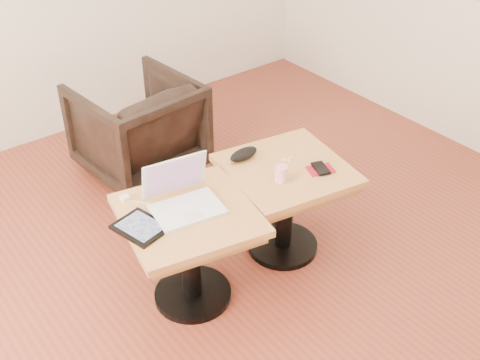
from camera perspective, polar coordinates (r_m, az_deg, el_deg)
room_shell at (r=2.28m, az=0.23°, el=11.29°), size 4.52×4.52×2.71m
side_table_left at (r=2.89m, az=-4.83°, el=-5.18°), size 0.71×0.71×0.55m
side_table_right at (r=3.18m, az=4.33°, el=-0.81°), size 0.70×0.70×0.55m
laptop at (r=2.81m, az=-5.42°, el=-1.74°), size 0.36×0.32×0.23m
tablet at (r=2.72m, az=-9.40°, el=-4.45°), size 0.23×0.26×0.02m
charging_adapter at (r=2.91m, az=-10.87°, el=-1.70°), size 0.04×0.04×0.02m
glasses_case at (r=3.15m, az=0.34°, el=2.47°), size 0.18×0.09×0.06m
striped_cup at (r=2.98m, az=3.96°, el=0.60°), size 0.06×0.06×0.08m
earbuds_tangle at (r=3.16m, az=4.61°, el=1.98°), size 0.07×0.05×0.01m
phone_on_sleeve at (r=3.10m, az=7.65°, el=1.05°), size 0.16×0.13×0.02m
armchair at (r=3.95m, az=-9.66°, el=4.90°), size 0.75×0.77×0.64m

